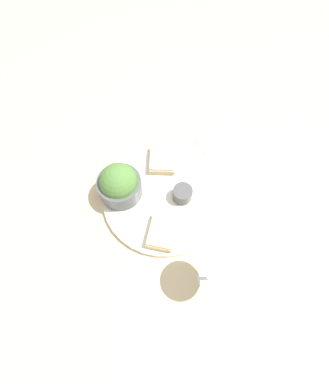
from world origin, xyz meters
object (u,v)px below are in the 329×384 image
napkin (224,146)px  salad_bowl (119,184)px  cheese_toast_near (162,159)px  wine_glass (220,267)px  sauce_ramekin (183,193)px  cheese_toast_far (162,232)px

napkin → salad_bowl: bearing=-31.6°
salad_bowl → cheese_toast_near: (-0.13, 0.05, -0.03)m
salad_bowl → cheese_toast_near: size_ratio=1.03×
salad_bowl → wine_glass: bearing=75.8°
sauce_ramekin → napkin: bearing=173.4°
sauce_ramekin → cheese_toast_far: (0.11, 0.00, -0.01)m
cheese_toast_far → napkin: cheese_toast_far is taller
sauce_ramekin → napkin: size_ratio=0.28×
cheese_toast_near → napkin: 0.19m
wine_glass → napkin: wine_glass is taller
cheese_toast_near → cheese_toast_far: size_ratio=1.08×
salad_bowl → napkin: size_ratio=0.62×
salad_bowl → napkin: (-0.27, 0.17, -0.05)m
sauce_ramekin → cheese_toast_far: bearing=2.4°
sauce_ramekin → cheese_toast_near: size_ratio=0.46×
salad_bowl → cheese_toast_far: size_ratio=1.12×
salad_bowl → wine_glass: size_ratio=0.74×
sauce_ramekin → wine_glass: 0.22m
salad_bowl → wine_glass: 0.31m
cheese_toast_near → napkin: bearing=138.8°
salad_bowl → wine_glass: wine_glass is taller
sauce_ramekin → cheese_toast_far: size_ratio=0.50×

